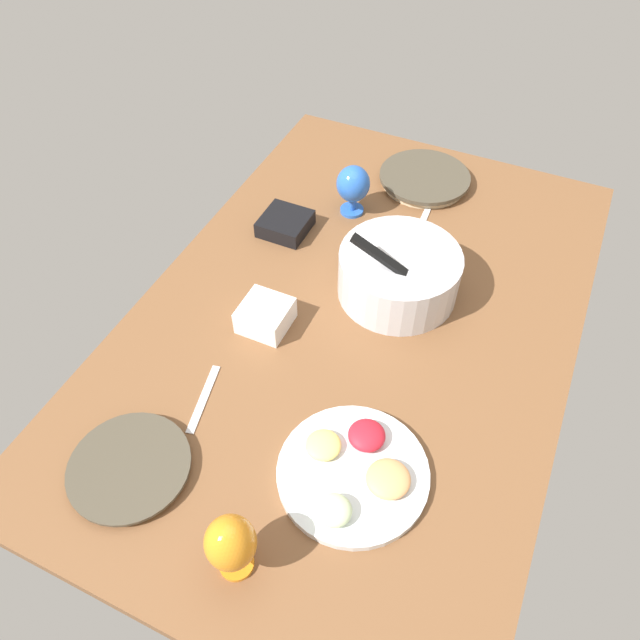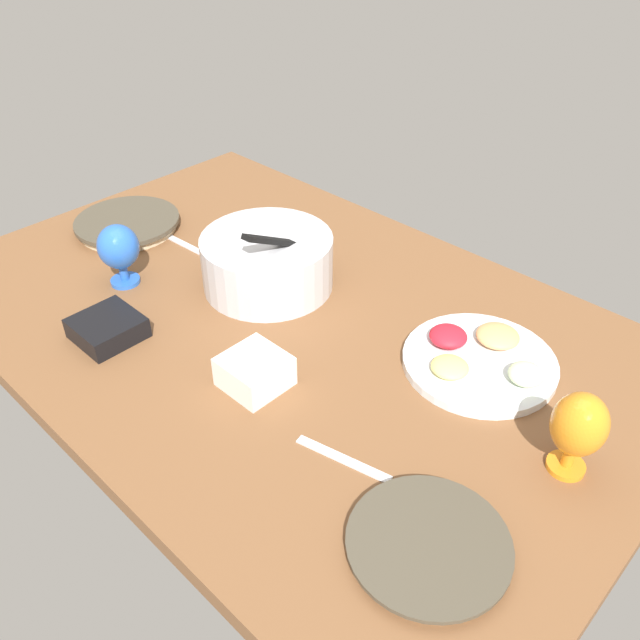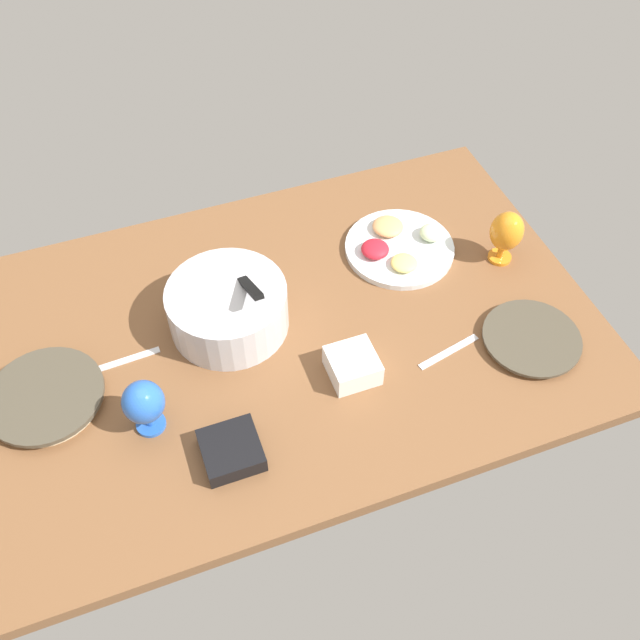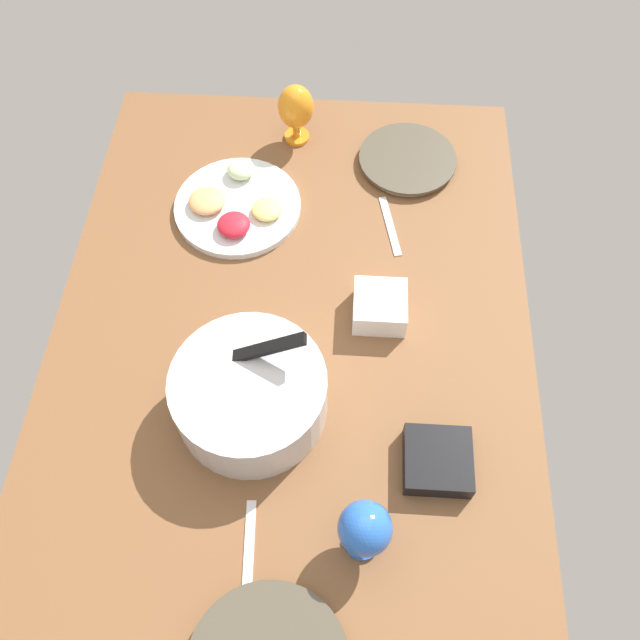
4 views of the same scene
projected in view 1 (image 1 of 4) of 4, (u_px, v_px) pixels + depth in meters
ground_plane at (355, 321)px, 150.29cm from camera, size 160.00×104.00×4.00cm
dinner_plate_left at (424, 179)px, 183.02cm from camera, size 27.50×27.50×3.19cm
dinner_plate_right at (130, 468)px, 120.46cm from camera, size 24.72×24.72×2.15cm
mixing_bowl at (399, 273)px, 149.00cm from camera, size 30.21×30.21×19.87cm
fruit_platter at (354, 471)px, 119.43cm from camera, size 30.63×30.63×5.32cm
hurricane_glass_orange at (231, 544)px, 101.69cm from camera, size 9.02×9.02×16.13cm
hurricane_glass_blue at (353, 185)px, 168.39cm from camera, size 9.51×9.51×15.04cm
square_bowl_black at (285, 223)px, 168.09cm from camera, size 12.89×12.89×4.51cm
square_bowl_white at (265, 315)px, 144.17cm from camera, size 11.42×11.42×6.41cm
fork_by_left_plate at (421, 224)px, 171.21cm from camera, size 18.07×2.84×0.60cm
fork_by_right_plate at (203, 398)px, 132.36cm from camera, size 17.96×5.67×0.60cm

